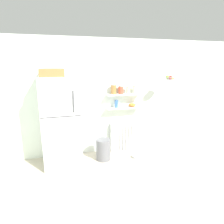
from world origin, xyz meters
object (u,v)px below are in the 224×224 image
at_px(storage_jar_3, 135,89).
at_px(vase, 116,104).
at_px(radiator, 123,136).
at_px(shelf_bowl, 132,105).
at_px(trash_bin, 103,149).
at_px(refrigerator, 61,120).
at_px(storage_jar_0, 114,89).
at_px(storage_jar_1, 121,90).
at_px(hanging_fruit_basket, 170,78).
at_px(pet_food_bowl, 137,157).
at_px(storage_jar_2, 128,90).

xyz_separation_m(storage_jar_3, vase, (-0.45, 0.00, -0.32)).
height_order(radiator, shelf_bowl, shelf_bowl).
bearing_deg(trash_bin, refrigerator, 174.07).
distance_m(storage_jar_0, storage_jar_1, 0.17).
relative_size(storage_jar_1, storage_jar_3, 1.01).
height_order(storage_jar_1, vase, storage_jar_1).
bearing_deg(shelf_bowl, hanging_fruit_basket, -23.02).
distance_m(radiator, storage_jar_3, 1.16).
height_order(pet_food_bowl, hanging_fruit_basket, hanging_fruit_basket).
relative_size(radiator, shelf_bowl, 4.01).
xyz_separation_m(storage_jar_1, storage_jar_2, (0.17, 0.00, -0.01)).
height_order(refrigerator, shelf_bowl, refrigerator).
distance_m(vase, hanging_fruit_basket, 1.31).
bearing_deg(storage_jar_3, shelf_bowl, 180.00).
bearing_deg(storage_jar_2, radiator, 160.81).
distance_m(radiator, shelf_bowl, 0.79).
relative_size(storage_jar_2, vase, 0.96).
height_order(storage_jar_1, storage_jar_2, storage_jar_1).
xyz_separation_m(storage_jar_1, shelf_bowl, (0.28, 0.00, -0.36)).
height_order(radiator, trash_bin, radiator).
bearing_deg(trash_bin, radiator, 31.82).
distance_m(storage_jar_2, pet_food_bowl, 1.52).
bearing_deg(storage_jar_2, storage_jar_1, -180.00).
bearing_deg(pet_food_bowl, trash_bin, 169.75).
bearing_deg(storage_jar_0, hanging_fruit_basket, -14.72).
bearing_deg(refrigerator, storage_jar_0, 11.80).
bearing_deg(storage_jar_2, trash_bin, -153.59).
xyz_separation_m(storage_jar_0, hanging_fruit_basket, (1.20, -0.31, 0.25)).
distance_m(pet_food_bowl, hanging_fruit_basket, 1.90).
height_order(storage_jar_3, hanging_fruit_basket, hanging_fruit_basket).
xyz_separation_m(radiator, pet_food_bowl, (0.15, -0.50, -0.32)).
height_order(storage_jar_1, shelf_bowl, storage_jar_1).
relative_size(refrigerator, shelf_bowl, 11.35).
distance_m(radiator, vase, 0.84).
bearing_deg(pet_food_bowl, refrigerator, 172.05).
height_order(storage_jar_1, pet_food_bowl, storage_jar_1).
distance_m(vase, shelf_bowl, 0.39).
distance_m(storage_jar_1, hanging_fruit_basket, 1.11).
distance_m(storage_jar_3, hanging_fruit_basket, 0.80).
relative_size(storage_jar_0, storage_jar_1, 1.19).
bearing_deg(radiator, shelf_bowl, -8.59).
relative_size(storage_jar_3, hanging_fruit_basket, 0.59).
height_order(storage_jar_1, storage_jar_3, storage_jar_1).
bearing_deg(storage_jar_0, vase, -0.00).
relative_size(storage_jar_0, trash_bin, 0.48).
bearing_deg(vase, storage_jar_2, 0.00).
relative_size(storage_jar_1, vase, 1.07).
relative_size(storage_jar_0, storage_jar_2, 1.33).
xyz_separation_m(trash_bin, pet_food_bowl, (0.73, -0.13, -0.21)).
distance_m(vase, trash_bin, 1.06).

